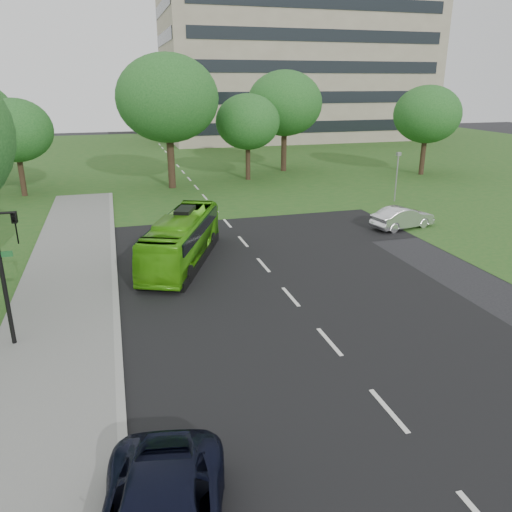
% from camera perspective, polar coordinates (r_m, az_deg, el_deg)
% --- Properties ---
extents(ground, '(160.00, 160.00, 0.00)m').
position_cam_1_polar(ground, '(19.46, 5.98, -6.99)').
color(ground, black).
rests_on(ground, ground).
extents(street_surfaces, '(120.00, 120.00, 0.15)m').
position_cam_1_polar(street_surfaces, '(40.30, -6.61, 6.92)').
color(street_surfaces, black).
rests_on(street_surfaces, ground).
extents(office_building, '(40.10, 20.10, 25.00)m').
position_cam_1_polar(office_building, '(83.27, 4.53, 21.95)').
color(office_building, gray).
rests_on(office_building, ground).
extents(tree_park_a, '(5.63, 5.63, 7.47)m').
position_cam_1_polar(tree_park_a, '(43.27, -25.85, 12.79)').
color(tree_park_a, black).
rests_on(tree_park_a, ground).
extents(tree_park_b, '(8.26, 8.26, 10.83)m').
position_cam_1_polar(tree_park_b, '(42.80, -10.07, 17.31)').
color(tree_park_b, black).
rests_on(tree_park_b, ground).
extents(tree_park_c, '(5.75, 5.75, 7.64)m').
position_cam_1_polar(tree_park_c, '(46.12, -0.95, 15.07)').
color(tree_park_c, black).
rests_on(tree_park_c, ground).
extents(tree_park_d, '(7.34, 7.34, 9.70)m').
position_cam_1_polar(tree_park_d, '(50.96, 3.30, 17.01)').
color(tree_park_d, black).
rests_on(tree_park_d, ground).
extents(tree_park_e, '(6.25, 6.25, 8.33)m').
position_cam_1_polar(tree_park_e, '(51.36, 18.99, 15.05)').
color(tree_park_e, black).
rests_on(tree_park_e, ground).
extents(bus, '(5.19, 8.70, 2.39)m').
position_cam_1_polar(bus, '(25.03, -8.48, 1.92)').
color(bus, '#4CB313').
rests_on(bus, ground).
extents(sedan, '(4.27, 2.22, 1.34)m').
position_cam_1_polar(sedan, '(32.09, 16.41, 4.23)').
color(sedan, silver).
rests_on(sedan, ground).
extents(traffic_light, '(0.84, 0.24, 5.21)m').
position_cam_1_polar(traffic_light, '(18.06, -26.70, -0.64)').
color(traffic_light, black).
rests_on(traffic_light, ground).
extents(camera_pole, '(0.38, 0.36, 3.68)m').
position_cam_1_polar(camera_pole, '(39.04, 15.83, 9.44)').
color(camera_pole, gray).
rests_on(camera_pole, ground).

